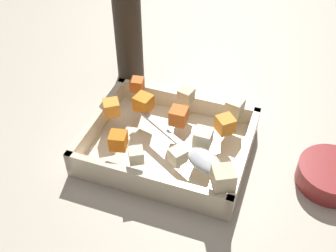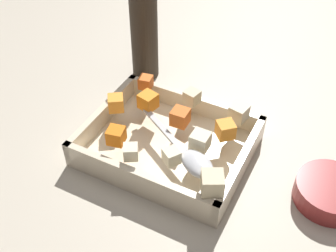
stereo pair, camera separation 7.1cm
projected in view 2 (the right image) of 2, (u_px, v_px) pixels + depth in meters
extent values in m
plane|color=#BCB29E|center=(166.00, 147.00, 0.76)|extent=(4.00, 4.00, 0.00)
cube|color=beige|center=(168.00, 148.00, 0.75)|extent=(0.28, 0.22, 0.01)
cube|color=beige|center=(193.00, 104.00, 0.80)|extent=(0.28, 0.01, 0.04)
cube|color=beige|center=(137.00, 179.00, 0.66)|extent=(0.28, 0.01, 0.04)
cube|color=beige|center=(241.00, 164.00, 0.69)|extent=(0.01, 0.22, 0.04)
cube|color=beige|center=(104.00, 115.00, 0.78)|extent=(0.01, 0.22, 0.04)
cube|color=orange|center=(180.00, 117.00, 0.72)|extent=(0.03, 0.03, 0.03)
cube|color=orange|center=(226.00, 130.00, 0.70)|extent=(0.04, 0.04, 0.03)
cube|color=orange|center=(148.00, 101.00, 0.76)|extent=(0.03, 0.03, 0.03)
cube|color=orange|center=(117.00, 102.00, 0.75)|extent=(0.04, 0.04, 0.03)
cube|color=orange|center=(116.00, 136.00, 0.69)|extent=(0.03, 0.03, 0.03)
cube|color=orange|center=(146.00, 82.00, 0.80)|extent=(0.03, 0.03, 0.02)
cube|color=beige|center=(192.00, 97.00, 0.77)|extent=(0.03, 0.03, 0.02)
cube|color=beige|center=(212.00, 183.00, 0.61)|extent=(0.04, 0.04, 0.03)
cube|color=beige|center=(172.00, 156.00, 0.66)|extent=(0.03, 0.03, 0.02)
cube|color=beige|center=(131.00, 152.00, 0.67)|extent=(0.03, 0.03, 0.02)
cube|color=beige|center=(239.00, 113.00, 0.73)|extent=(0.03, 0.03, 0.03)
cube|color=beige|center=(200.00, 141.00, 0.68)|extent=(0.03, 0.03, 0.03)
ellipsoid|color=silver|center=(197.00, 164.00, 0.65)|extent=(0.08, 0.07, 0.02)
cube|color=silver|center=(161.00, 126.00, 0.72)|extent=(0.14, 0.09, 0.01)
cylinder|color=#2D2319|center=(144.00, 30.00, 0.86)|extent=(0.06, 0.06, 0.22)
cylinder|color=maroon|center=(330.00, 192.00, 0.66)|extent=(0.11, 0.11, 0.04)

